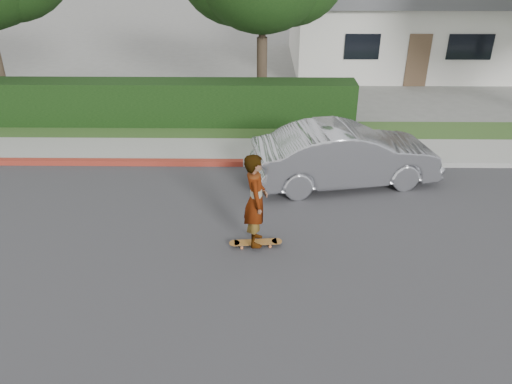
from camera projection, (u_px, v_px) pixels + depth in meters
ground at (187, 250)px, 10.14m from camera, size 120.00×120.00×0.00m
road at (187, 250)px, 10.13m from camera, size 60.00×8.00×0.01m
curb_far at (207, 163)px, 13.72m from camera, size 60.00×0.20×0.15m
curb_red_section at (26, 162)px, 13.77m from camera, size 12.00×0.21×0.15m
sidewalk_far at (210, 150)px, 14.52m from camera, size 60.00×1.60×0.12m
planting_strip at (215, 131)px, 15.94m from camera, size 60.00×1.60×0.10m
hedge at (123, 104)px, 16.18m from camera, size 15.00×1.00×1.50m
house at (402, 18)px, 23.20m from camera, size 10.60×8.60×4.30m
skateboard at (256, 242)px, 10.22m from camera, size 1.10×0.31×0.10m
skateboarder at (256, 200)px, 9.75m from camera, size 0.50×0.73×1.95m
car_silver at (346, 155)px, 12.50m from camera, size 4.84×2.45×1.52m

